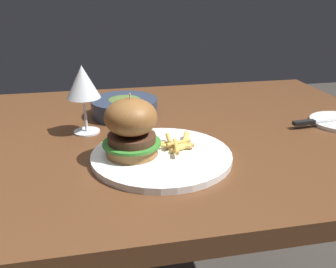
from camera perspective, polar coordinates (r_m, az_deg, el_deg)
name	(u,v)px	position (r m, az deg, el deg)	size (l,w,h in m)	color
dining_table	(131,163)	(0.97, -5.60, -4.43)	(1.40, 0.87, 0.74)	#56331C
main_plate	(162,156)	(0.79, -0.98, -3.38)	(0.30, 0.30, 0.01)	white
burger_sandwich	(131,127)	(0.77, -5.63, 1.03)	(0.12, 0.12, 0.13)	#9E6B38
fries_pile	(179,143)	(0.82, 1.63, -1.35)	(0.08, 0.11, 0.02)	#EABC5B
wine_glass	(83,84)	(0.92, -12.87, 7.50)	(0.08, 0.08, 0.17)	silver
table_knife	(325,121)	(1.06, 22.75, 1.88)	(0.23, 0.03, 0.01)	silver
soup_bowl	(124,107)	(1.06, -6.76, 4.17)	(0.19, 0.19, 0.05)	#2D384C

